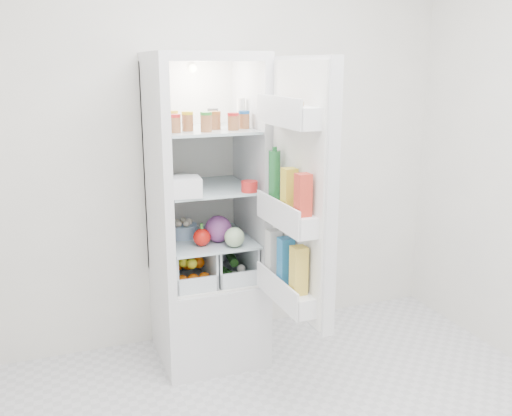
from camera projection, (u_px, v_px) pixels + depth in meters
name	position (u px, v px, depth m)	size (l,w,h in m)	color
room_walls	(343.00, 104.00, 2.11)	(3.02, 3.02, 2.61)	white
refrigerator	(205.00, 248.00, 3.40)	(0.60, 0.60, 1.80)	silver
shelf_low	(208.00, 239.00, 3.33)	(0.49, 0.53, 0.01)	silver
shelf_mid	(206.00, 188.00, 3.25)	(0.49, 0.53, 0.01)	silver
shelf_top	(205.00, 130.00, 3.17)	(0.49, 0.53, 0.01)	silver
crisper_left	(188.00, 263.00, 3.32)	(0.23, 0.46, 0.22)	silver
crisper_right	(228.00, 258.00, 3.40)	(0.23, 0.46, 0.22)	silver
condiment_jars	(206.00, 122.00, 3.10)	(0.46, 0.34, 0.08)	#B21919
squeeze_bottle	(241.00, 113.00, 3.23)	(0.05, 0.05, 0.16)	white
tub_white	(185.00, 187.00, 3.00)	(0.16, 0.16, 0.10)	white
tin_red	(249.00, 186.00, 3.11)	(0.09, 0.09, 0.06)	red
foil_tray	(179.00, 179.00, 3.35)	(0.17, 0.13, 0.04)	silver
red_cabbage	(218.00, 229.00, 3.24)	(0.15, 0.15, 0.15)	#5D2058
bell_pepper	(202.00, 237.00, 3.18)	(0.10, 0.10, 0.10)	red
mushroom_bowl	(183.00, 231.00, 3.34)	(0.16, 0.16, 0.08)	#8DADD2
salad_bag	(234.00, 237.00, 3.16)	(0.11, 0.11, 0.11)	#99B588
citrus_pile	(190.00, 269.00, 3.27)	(0.20, 0.24, 0.16)	orange
veg_pile	(229.00, 265.00, 3.41)	(0.16, 0.30, 0.10)	#1A4F1A
fridge_door	(298.00, 198.00, 2.82)	(0.18, 0.60, 1.30)	silver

